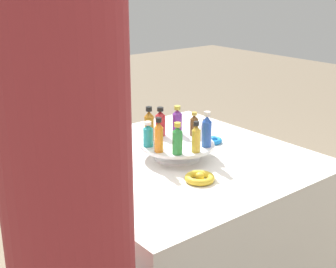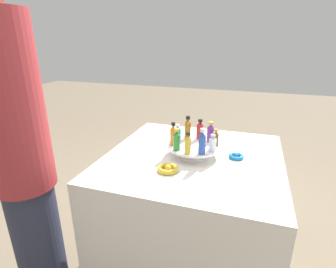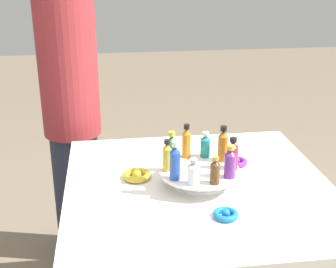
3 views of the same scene
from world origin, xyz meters
name	(u,v)px [view 3 (image 3 of 3)]	position (x,y,z in m)	size (l,w,h in m)	color
party_table	(197,268)	(0.00, 0.00, 0.36)	(0.96, 0.96, 0.73)	silver
display_stand	(199,175)	(0.00, 0.00, 0.76)	(0.29, 0.29, 0.06)	white
bottle_blue	(175,162)	(-0.06, 0.10, 0.85)	(0.04, 0.04, 0.14)	#234CAD
bottle_clear	(194,173)	(-0.11, 0.04, 0.83)	(0.04, 0.04, 0.09)	silver
bottle_brown	(215,171)	(-0.11, -0.03, 0.83)	(0.03, 0.03, 0.10)	brown
bottle_purple	(230,163)	(-0.07, -0.09, 0.84)	(0.04, 0.04, 0.12)	#702D93
bottle_red	(233,154)	(-0.01, -0.12, 0.84)	(0.04, 0.04, 0.12)	#B21E23
bottle_amber	(223,145)	(0.06, -0.10, 0.85)	(0.04, 0.04, 0.14)	#AD6B19
bottle_teal	(205,145)	(0.11, -0.04, 0.83)	(0.04, 0.04, 0.10)	teal
bottle_orange	(186,142)	(0.11, 0.03, 0.85)	(0.03, 0.03, 0.13)	orange
bottle_green	(172,148)	(0.07, 0.09, 0.84)	(0.04, 0.04, 0.12)	#288438
bottle_gold	(167,156)	(0.01, 0.12, 0.84)	(0.03, 0.03, 0.12)	gold
ribbon_bow_purple	(236,162)	(0.15, -0.18, 0.74)	(0.09, 0.09, 0.03)	purple
ribbon_bow_gold	(137,175)	(0.08, 0.22, 0.74)	(0.10, 0.10, 0.03)	gold
ribbon_bow_blue	(226,214)	(-0.23, -0.04, 0.74)	(0.08, 0.08, 0.03)	blue
person_figure	(71,106)	(0.71, 0.49, 0.82)	(0.28, 0.28, 1.62)	#282D42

